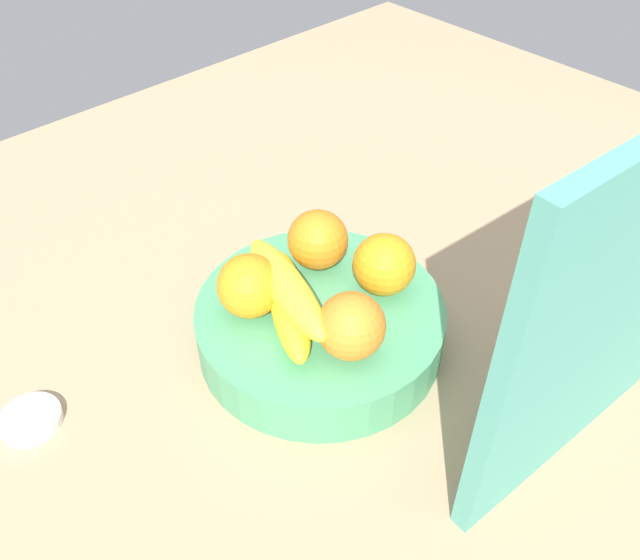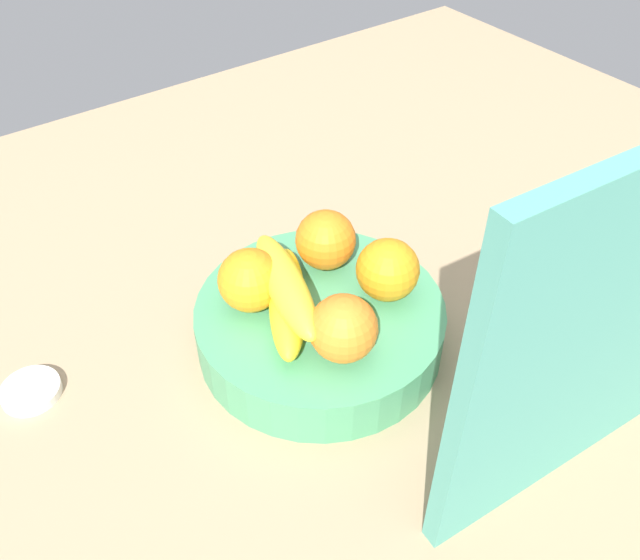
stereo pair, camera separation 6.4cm
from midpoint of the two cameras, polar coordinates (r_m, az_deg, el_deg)
ground_plane at (r=77.06cm, az=0.57°, el=-7.59°), size 180.00×140.00×3.00cm
fruit_bowl at (r=75.65cm, az=2.42°, el=-3.95°), size 27.87×27.87×5.68cm
orange_front_left at (r=73.54cm, az=8.28°, el=0.77°), size 7.05×7.05×7.05cm
orange_front_right at (r=76.88cm, az=2.86°, el=3.36°), size 7.05×7.05×7.05cm
orange_center at (r=71.64cm, az=-3.46°, el=-0.12°), size 7.05×7.05×7.05cm
orange_back_left at (r=66.61cm, az=4.75°, el=-4.26°), size 7.05×7.05×7.05cm
banana_bunch at (r=70.54cm, az=-0.51°, el=-1.31°), size 12.56×17.45×6.20cm
cutting_board at (r=58.63cm, az=25.07°, el=-5.00°), size 28.06×3.81×36.00cm
jar_lid at (r=77.46cm, az=-21.31°, el=-8.92°), size 6.34×6.34×1.09cm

